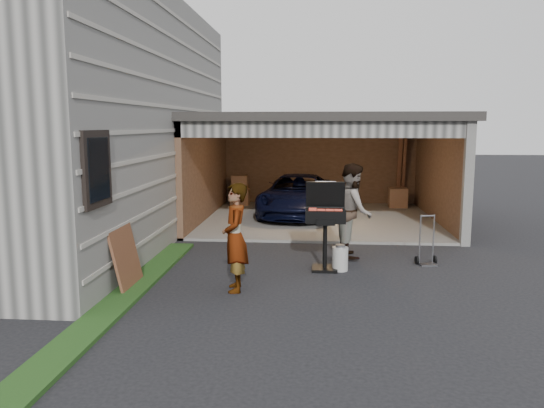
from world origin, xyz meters
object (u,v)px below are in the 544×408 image
(man, at_px, (353,210))
(plywood_panel, at_px, (126,257))
(woman, at_px, (235,238))
(propane_tank, at_px, (340,259))
(minivan, at_px, (298,197))
(hand_truck, at_px, (427,255))
(bbq_grill, at_px, (325,219))

(man, bearing_deg, plywood_panel, 119.56)
(woman, relative_size, propane_tank, 3.99)
(minivan, xyz_separation_m, woman, (-0.74, -6.89, 0.29))
(woman, height_order, hand_truck, woman)
(minivan, bearing_deg, bbq_grill, -78.24)
(bbq_grill, distance_m, plywood_panel, 3.53)
(minivan, distance_m, propane_tank, 5.66)
(bbq_grill, bearing_deg, minivan, 97.14)
(woman, distance_m, propane_tank, 2.26)
(woman, relative_size, plywood_panel, 1.66)
(hand_truck, bearing_deg, bbq_grill, -176.62)
(woman, distance_m, hand_truck, 3.90)
(minivan, relative_size, propane_tank, 9.57)
(plywood_panel, bearing_deg, man, 32.47)
(plywood_panel, distance_m, hand_truck, 5.49)
(bbq_grill, xyz_separation_m, propane_tank, (0.28, -0.04, -0.73))
(bbq_grill, distance_m, propane_tank, 0.78)
(propane_tank, bearing_deg, plywood_panel, -159.11)
(minivan, distance_m, man, 4.69)
(minivan, bearing_deg, woman, -91.54)
(plywood_panel, bearing_deg, propane_tank, 20.89)
(man, bearing_deg, propane_tank, 162.32)
(bbq_grill, xyz_separation_m, plywood_panel, (-3.22, -1.37, -0.43))
(woman, distance_m, plywood_panel, 1.82)
(man, bearing_deg, woman, 137.24)
(propane_tank, distance_m, plywood_panel, 3.75)
(woman, distance_m, bbq_grill, 1.98)
(plywood_panel, height_order, hand_truck, plywood_panel)
(minivan, bearing_deg, plywood_panel, -105.48)
(minivan, relative_size, woman, 2.40)
(man, bearing_deg, bbq_grill, 148.61)
(woman, distance_m, man, 3.11)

